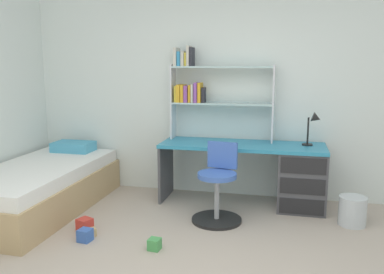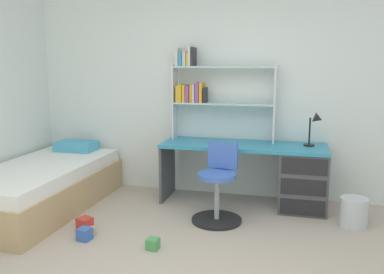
{
  "view_description": "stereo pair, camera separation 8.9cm",
  "coord_description": "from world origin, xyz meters",
  "views": [
    {
      "loc": [
        0.68,
        -2.43,
        1.6
      ],
      "look_at": [
        -0.23,
        1.46,
        0.89
      ],
      "focal_mm": 37.83,
      "sensor_mm": 36.0,
      "label": 1
    },
    {
      "loc": [
        0.77,
        -2.41,
        1.6
      ],
      "look_at": [
        -0.23,
        1.46,
        0.89
      ],
      "focal_mm": 37.83,
      "sensor_mm": 36.0,
      "label": 2
    }
  ],
  "objects": [
    {
      "name": "bookshelf_hutch",
      "position": [
        -0.27,
        2.32,
        1.35
      ],
      "size": [
        1.22,
        0.22,
        1.12
      ],
      "color": "silver",
      "rests_on": "desk"
    },
    {
      "name": "desk_lamp",
      "position": [
        0.99,
        2.18,
        0.96
      ],
      "size": [
        0.2,
        0.17,
        0.38
      ],
      "color": "black",
      "rests_on": "desk"
    },
    {
      "name": "bed_platform",
      "position": [
        -1.97,
        1.41,
        0.25
      ],
      "size": [
        1.03,
        2.09,
        0.62
      ],
      "color": "tan",
      "rests_on": "ground_plane"
    },
    {
      "name": "waste_bin",
      "position": [
        1.38,
        1.73,
        0.15
      ],
      "size": [
        0.27,
        0.27,
        0.3
      ],
      "primitive_type": "cylinder",
      "color": "silver",
      "rests_on": "ground_plane"
    },
    {
      "name": "toy_block_green_3",
      "position": [
        -0.4,
        0.74,
        0.05
      ],
      "size": [
        0.11,
        0.11,
        0.1
      ],
      "primitive_type": "cube",
      "rotation": [
        0.0,
        0.0,
        1.47
      ],
      "color": "#479E51",
      "rests_on": "ground_plane"
    },
    {
      "name": "toy_block_red_5",
      "position": [
        -1.19,
        0.97,
        0.06
      ],
      "size": [
        0.16,
        0.16,
        0.13
      ],
      "primitive_type": "cube",
      "rotation": [
        0.0,
        0.0,
        1.19
      ],
      "color": "red",
      "rests_on": "ground_plane"
    },
    {
      "name": "toy_block_blue_4",
      "position": [
        -1.08,
        0.76,
        0.06
      ],
      "size": [
        0.13,
        0.13,
        0.11
      ],
      "primitive_type": "cube",
      "rotation": [
        0.0,
        0.0,
        1.44
      ],
      "color": "#3860B7",
      "rests_on": "ground_plane"
    },
    {
      "name": "room_shell",
      "position": [
        -1.26,
        1.25,
        1.29
      ],
      "size": [
        6.01,
        5.92,
        2.57
      ],
      "color": "silver",
      "rests_on": "ground_plane"
    },
    {
      "name": "desk",
      "position": [
        0.7,
        2.13,
        0.4
      ],
      "size": [
        1.87,
        0.61,
        0.71
      ],
      "color": "teal",
      "rests_on": "ground_plane"
    },
    {
      "name": "swivel_chair",
      "position": [
        0.03,
        1.54,
        0.32
      ],
      "size": [
        0.52,
        0.52,
        0.81
      ],
      "color": "black",
      "rests_on": "ground_plane"
    },
    {
      "name": "toy_block_natural_1",
      "position": [
        -1.07,
        0.88,
        0.04
      ],
      "size": [
        0.1,
        0.1,
        0.07
      ],
      "primitive_type": "cube",
      "rotation": [
        0.0,
        0.0,
        0.74
      ],
      "color": "tan",
      "rests_on": "ground_plane"
    }
  ]
}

